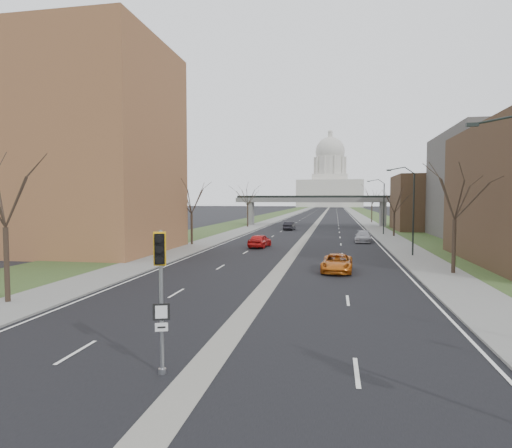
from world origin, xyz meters
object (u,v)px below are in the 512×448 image
(car_left_far, at_px, (289,226))
(car_right_near, at_px, (337,263))
(signal_pole_median, at_px, (161,276))
(car_left_near, at_px, (260,241))
(car_right_mid, at_px, (363,237))

(car_left_far, distance_m, car_right_near, 45.36)
(car_left_far, bearing_deg, signal_pole_median, 95.90)
(car_left_far, relative_size, car_right_near, 0.95)
(car_left_near, bearing_deg, car_left_far, -84.13)
(signal_pole_median, relative_size, car_left_near, 1.00)
(car_left_far, bearing_deg, car_left_near, 92.54)
(car_right_near, distance_m, car_right_mid, 24.43)
(car_right_near, bearing_deg, car_right_mid, 84.81)
(signal_pole_median, bearing_deg, car_right_near, 55.77)
(signal_pole_median, distance_m, car_right_mid, 46.17)
(car_left_near, distance_m, car_right_mid, 15.01)
(car_left_near, xyz_separation_m, car_left_far, (0.42, 28.99, -0.02))
(car_left_near, xyz_separation_m, car_right_near, (8.83, -15.59, -0.11))
(signal_pole_median, bearing_deg, car_left_far, 72.96)
(car_left_near, bearing_deg, car_right_near, 126.23)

